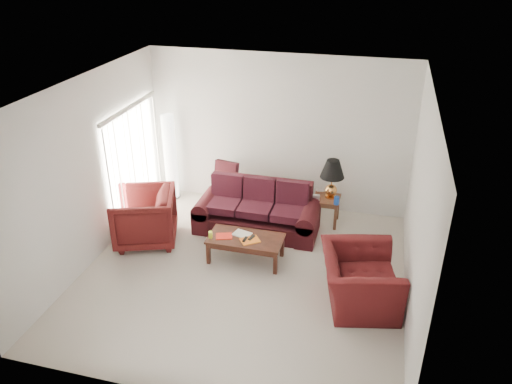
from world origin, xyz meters
TOP-DOWN VIEW (x-y plane):
  - floor at (0.00, 0.00)m, footprint 5.00×5.00m
  - blinds at (-2.42, 1.30)m, footprint 0.10×2.00m
  - sofa at (-0.12, 1.35)m, footprint 2.27×1.12m
  - throw_pillow at (-0.92, 2.10)m, footprint 0.50×0.32m
  - end_table at (1.06, 1.94)m, footprint 0.51×0.51m
  - table_lamp at (1.12, 1.99)m, footprint 0.47×0.47m
  - clock at (0.89, 1.77)m, footprint 0.13×0.07m
  - blue_canister at (1.26, 1.74)m, footprint 0.11×0.11m
  - picture_frame at (0.91, 2.07)m, footprint 0.16×0.18m
  - floor_lamp at (-2.13, 2.20)m, footprint 0.33×0.33m
  - armchair_left at (-1.91, 0.52)m, footprint 1.33×1.31m
  - armchair_right at (1.83, -0.23)m, footprint 1.31×1.43m
  - coffee_table at (-0.06, 0.40)m, footprint 1.25×0.65m
  - magazine_red at (-0.41, 0.34)m, footprint 0.31×0.27m
  - magazine_white at (-0.14, 0.48)m, footprint 0.33×0.28m
  - magazine_orange at (0.04, 0.33)m, footprint 0.37×0.36m
  - remote_a at (-0.04, 0.31)m, footprint 0.06×0.15m
  - remote_b at (0.05, 0.38)m, footprint 0.09×0.16m
  - yellow_glass at (-0.61, 0.25)m, footprint 0.08×0.08m

SIDE VIEW (x-z plane):
  - floor at x=0.00m, z-range 0.00..0.00m
  - coffee_table at x=-0.06m, z-range 0.00..0.43m
  - end_table at x=1.06m, z-range 0.00..0.53m
  - armchair_right at x=1.83m, z-range 0.00..0.80m
  - magazine_red at x=-0.41m, z-range 0.43..0.44m
  - magazine_white at x=-0.14m, z-range 0.43..0.44m
  - magazine_orange at x=0.04m, z-range 0.43..0.45m
  - sofa at x=-0.12m, z-range 0.00..0.90m
  - remote_a at x=-0.04m, z-range 0.45..0.46m
  - remote_b at x=0.05m, z-range 0.45..0.46m
  - armchair_left at x=-1.91m, z-range 0.00..0.95m
  - yellow_glass at x=-0.61m, z-range 0.43..0.54m
  - clock at x=0.89m, z-range 0.53..0.65m
  - blue_canister at x=1.26m, z-range 0.53..0.68m
  - picture_frame at x=0.91m, z-range 0.58..0.63m
  - throw_pillow at x=-0.92m, z-range 0.49..0.97m
  - floor_lamp at x=-2.13m, z-range 0.00..1.79m
  - table_lamp at x=1.12m, z-range 0.53..1.27m
  - blinds at x=-2.42m, z-range 0.00..2.16m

